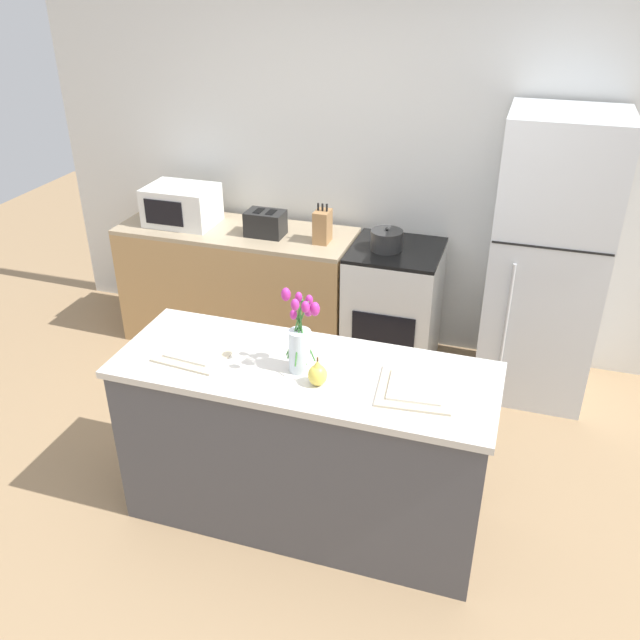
# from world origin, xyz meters

# --- Properties ---
(ground_plane) EXTENTS (10.00, 10.00, 0.00)m
(ground_plane) POSITION_xyz_m (0.00, 0.00, 0.00)
(ground_plane) COLOR #997A56
(back_wall) EXTENTS (5.20, 0.08, 2.70)m
(back_wall) POSITION_xyz_m (0.00, 2.00, 1.35)
(back_wall) COLOR silver
(back_wall) RESTS_ON ground_plane
(kitchen_island) EXTENTS (1.80, 0.66, 0.91)m
(kitchen_island) POSITION_xyz_m (0.00, 0.00, 0.46)
(kitchen_island) COLOR #4C4C51
(kitchen_island) RESTS_ON ground_plane
(back_counter) EXTENTS (1.68, 0.60, 0.88)m
(back_counter) POSITION_xyz_m (-1.06, 1.60, 0.44)
(back_counter) COLOR tan
(back_counter) RESTS_ON ground_plane
(stove_range) EXTENTS (0.60, 0.61, 0.88)m
(stove_range) POSITION_xyz_m (0.10, 1.60, 0.44)
(stove_range) COLOR silver
(stove_range) RESTS_ON ground_plane
(refrigerator) EXTENTS (0.68, 0.67, 1.83)m
(refrigerator) POSITION_xyz_m (1.05, 1.60, 0.91)
(refrigerator) COLOR silver
(refrigerator) RESTS_ON ground_plane
(flower_vase) EXTENTS (0.18, 0.18, 0.42)m
(flower_vase) POSITION_xyz_m (-0.01, -0.02, 1.08)
(flower_vase) COLOR silver
(flower_vase) RESTS_ON kitchen_island
(pear_figurine) EXTENTS (0.09, 0.09, 0.14)m
(pear_figurine) POSITION_xyz_m (0.11, -0.11, 0.97)
(pear_figurine) COLOR #E5CC4C
(pear_figurine) RESTS_ON kitchen_island
(plate_setting_left) EXTENTS (0.35, 0.35, 0.02)m
(plate_setting_left) POSITION_xyz_m (-0.53, -0.03, 0.92)
(plate_setting_left) COLOR beige
(plate_setting_left) RESTS_ON kitchen_island
(plate_setting_right) EXTENTS (0.35, 0.35, 0.02)m
(plate_setting_right) POSITION_xyz_m (0.53, -0.03, 0.92)
(plate_setting_right) COLOR beige
(plate_setting_right) RESTS_ON kitchen_island
(toaster) EXTENTS (0.28, 0.18, 0.17)m
(toaster) POSITION_xyz_m (-0.81, 1.56, 0.97)
(toaster) COLOR black
(toaster) RESTS_ON back_counter
(cooking_pot) EXTENTS (0.21, 0.21, 0.16)m
(cooking_pot) POSITION_xyz_m (0.04, 1.56, 0.95)
(cooking_pot) COLOR #2D2D2D
(cooking_pot) RESTS_ON stove_range
(microwave) EXTENTS (0.48, 0.37, 0.27)m
(microwave) POSITION_xyz_m (-1.47, 1.60, 1.02)
(microwave) COLOR white
(microwave) RESTS_ON back_counter
(knife_block) EXTENTS (0.10, 0.14, 0.27)m
(knife_block) POSITION_xyz_m (-0.40, 1.56, 1.00)
(knife_block) COLOR #A37547
(knife_block) RESTS_ON back_counter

